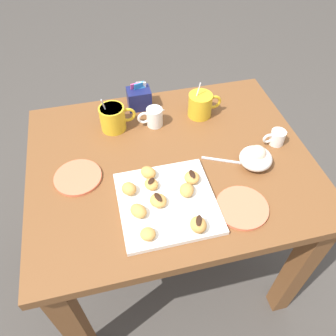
{
  "coord_description": "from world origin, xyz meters",
  "views": [
    {
      "loc": [
        -0.19,
        -0.76,
        1.55
      ],
      "look_at": [
        -0.02,
        -0.05,
        0.74
      ],
      "focal_mm": 35.6,
      "sensor_mm": 36.0,
      "label": 1
    }
  ],
  "objects_px": {
    "coffee_mug_mustard_right": "(201,104)",
    "chocolate_sauce_pitcher": "(277,137)",
    "cream_pitcher_white": "(154,116)",
    "beignet_8": "(198,225)",
    "beignet_1": "(192,177)",
    "ice_cream_bowl": "(256,157)",
    "saucer_coral_left": "(78,177)",
    "sugar_caddy": "(139,98)",
    "pastry_plate_square": "(167,202)",
    "dining_table": "(170,184)",
    "saucer_coral_right": "(242,207)",
    "beignet_5": "(129,189)",
    "beignet_2": "(148,172)",
    "beignet_6": "(187,190)",
    "beignet_3": "(148,234)",
    "beignet_0": "(151,184)",
    "beignet_7": "(138,211)",
    "beignet_4": "(158,200)",
    "coffee_mug_mustard_left": "(113,117)"
  },
  "relations": [
    {
      "from": "beignet_1",
      "to": "beignet_7",
      "type": "height_order",
      "value": "beignet_7"
    },
    {
      "from": "beignet_3",
      "to": "saucer_coral_right",
      "type": "bearing_deg",
      "value": 7.31
    },
    {
      "from": "beignet_4",
      "to": "beignet_7",
      "type": "relative_size",
      "value": 0.99
    },
    {
      "from": "beignet_2",
      "to": "beignet_7",
      "type": "xyz_separation_m",
      "value": [
        -0.06,
        -0.14,
        -0.0
      ]
    },
    {
      "from": "sugar_caddy",
      "to": "beignet_6",
      "type": "relative_size",
      "value": 2.14
    },
    {
      "from": "coffee_mug_mustard_left",
      "to": "saucer_coral_right",
      "type": "bearing_deg",
      "value": -54.62
    },
    {
      "from": "coffee_mug_mustard_left",
      "to": "beignet_1",
      "type": "bearing_deg",
      "value": -58.21
    },
    {
      "from": "coffee_mug_mustard_right",
      "to": "beignet_3",
      "type": "bearing_deg",
      "value": -121.6
    },
    {
      "from": "dining_table",
      "to": "beignet_2",
      "type": "distance_m",
      "value": 0.21
    },
    {
      "from": "chocolate_sauce_pitcher",
      "to": "beignet_1",
      "type": "bearing_deg",
      "value": -162.3
    },
    {
      "from": "beignet_0",
      "to": "coffee_mug_mustard_right",
      "type": "bearing_deg",
      "value": 51.3
    },
    {
      "from": "dining_table",
      "to": "beignet_1",
      "type": "bearing_deg",
      "value": -72.04
    },
    {
      "from": "coffee_mug_mustard_left",
      "to": "coffee_mug_mustard_right",
      "type": "distance_m",
      "value": 0.33
    },
    {
      "from": "coffee_mug_mustard_right",
      "to": "saucer_coral_left",
      "type": "bearing_deg",
      "value": -155.53
    },
    {
      "from": "chocolate_sauce_pitcher",
      "to": "beignet_4",
      "type": "relative_size",
      "value": 1.74
    },
    {
      "from": "cream_pitcher_white",
      "to": "beignet_8",
      "type": "height_order",
      "value": "cream_pitcher_white"
    },
    {
      "from": "pastry_plate_square",
      "to": "beignet_2",
      "type": "xyz_separation_m",
      "value": [
        -0.04,
        0.11,
        0.03
      ]
    },
    {
      "from": "pastry_plate_square",
      "to": "cream_pitcher_white",
      "type": "relative_size",
      "value": 2.78
    },
    {
      "from": "beignet_6",
      "to": "beignet_5",
      "type": "bearing_deg",
      "value": 164.72
    },
    {
      "from": "coffee_mug_mustard_left",
      "to": "beignet_4",
      "type": "xyz_separation_m",
      "value": [
        0.08,
        -0.39,
        -0.02
      ]
    },
    {
      "from": "dining_table",
      "to": "ice_cream_bowl",
      "type": "bearing_deg",
      "value": -18.44
    },
    {
      "from": "saucer_coral_right",
      "to": "beignet_5",
      "type": "height_order",
      "value": "beignet_5"
    },
    {
      "from": "beignet_0",
      "to": "beignet_7",
      "type": "relative_size",
      "value": 0.86
    },
    {
      "from": "ice_cream_bowl",
      "to": "saucer_coral_left",
      "type": "bearing_deg",
      "value": 172.35
    },
    {
      "from": "beignet_1",
      "to": "beignet_8",
      "type": "bearing_deg",
      "value": -100.62
    },
    {
      "from": "beignet_1",
      "to": "beignet_3",
      "type": "relative_size",
      "value": 1.16
    },
    {
      "from": "dining_table",
      "to": "sugar_caddy",
      "type": "bearing_deg",
      "value": 99.11
    },
    {
      "from": "saucer_coral_left",
      "to": "beignet_7",
      "type": "distance_m",
      "value": 0.26
    },
    {
      "from": "beignet_3",
      "to": "beignet_5",
      "type": "xyz_separation_m",
      "value": [
        -0.03,
        0.17,
        0.0
      ]
    },
    {
      "from": "beignet_4",
      "to": "beignet_3",
      "type": "bearing_deg",
      "value": -116.48
    },
    {
      "from": "coffee_mug_mustard_left",
      "to": "sugar_caddy",
      "type": "bearing_deg",
      "value": 42.35
    },
    {
      "from": "cream_pitcher_white",
      "to": "beignet_3",
      "type": "distance_m",
      "value": 0.49
    },
    {
      "from": "coffee_mug_mustard_left",
      "to": "beignet_2",
      "type": "xyz_separation_m",
      "value": [
        0.07,
        -0.28,
        -0.02
      ]
    },
    {
      "from": "coffee_mug_mustard_right",
      "to": "beignet_7",
      "type": "xyz_separation_m",
      "value": [
        -0.32,
        -0.42,
        -0.02
      ]
    },
    {
      "from": "beignet_4",
      "to": "coffee_mug_mustard_left",
      "type": "bearing_deg",
      "value": 101.76
    },
    {
      "from": "coffee_mug_mustard_right",
      "to": "saucer_coral_right",
      "type": "height_order",
      "value": "coffee_mug_mustard_right"
    },
    {
      "from": "dining_table",
      "to": "beignet_3",
      "type": "xyz_separation_m",
      "value": [
        -0.14,
        -0.29,
        0.17
      ]
    },
    {
      "from": "beignet_6",
      "to": "beignet_7",
      "type": "distance_m",
      "value": 0.16
    },
    {
      "from": "beignet_3",
      "to": "beignet_0",
      "type": "bearing_deg",
      "value": 75.32
    },
    {
      "from": "cream_pitcher_white",
      "to": "beignet_0",
      "type": "bearing_deg",
      "value": -103.58
    },
    {
      "from": "chocolate_sauce_pitcher",
      "to": "cream_pitcher_white",
      "type": "bearing_deg",
      "value": 153.27
    },
    {
      "from": "sugar_caddy",
      "to": "chocolate_sauce_pitcher",
      "type": "distance_m",
      "value": 0.54
    },
    {
      "from": "sugar_caddy",
      "to": "beignet_4",
      "type": "distance_m",
      "value": 0.5
    },
    {
      "from": "beignet_1",
      "to": "saucer_coral_right",
      "type": "bearing_deg",
      "value": -46.71
    },
    {
      "from": "ice_cream_bowl",
      "to": "beignet_2",
      "type": "relative_size",
      "value": 2.09
    },
    {
      "from": "beignet_1",
      "to": "dining_table",
      "type": "bearing_deg",
      "value": 107.96
    },
    {
      "from": "beignet_1",
      "to": "beignet_8",
      "type": "xyz_separation_m",
      "value": [
        -0.03,
        -0.17,
        0.0
      ]
    },
    {
      "from": "sugar_caddy",
      "to": "ice_cream_bowl",
      "type": "distance_m",
      "value": 0.51
    },
    {
      "from": "coffee_mug_mustard_right",
      "to": "chocolate_sauce_pitcher",
      "type": "bearing_deg",
      "value": -45.33
    },
    {
      "from": "ice_cream_bowl",
      "to": "beignet_4",
      "type": "xyz_separation_m",
      "value": [
        -0.35,
        -0.09,
        -0.0
      ]
    }
  ]
}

